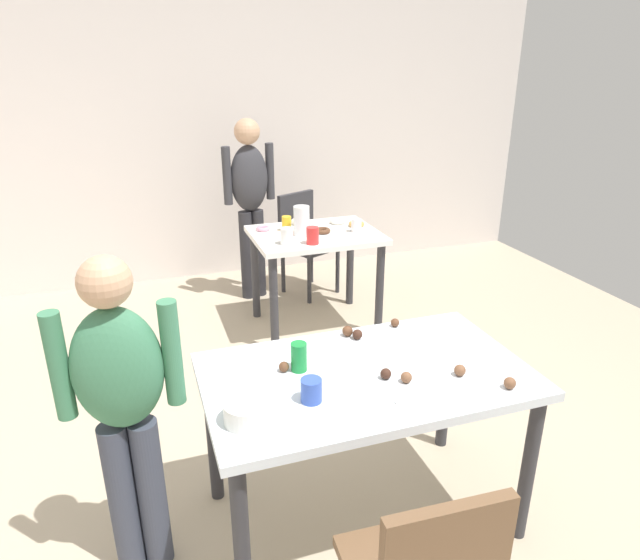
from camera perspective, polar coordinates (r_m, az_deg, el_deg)
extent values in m
plane|color=tan|center=(2.86, 0.62, -21.07)|extent=(6.40, 6.40, 0.00)
cube|color=silver|center=(5.27, -11.34, 14.23)|extent=(6.40, 0.10, 2.60)
cube|color=silver|center=(2.33, 4.74, -9.73)|extent=(1.33, 0.78, 0.04)
cylinder|color=#2D2D33|center=(2.19, -7.99, -25.16)|extent=(0.06, 0.06, 0.71)
cylinder|color=#2D2D33|center=(2.60, 20.48, -17.59)|extent=(0.06, 0.06, 0.71)
cylinder|color=#2D2D33|center=(2.68, -10.87, -15.15)|extent=(0.06, 0.06, 0.71)
cylinder|color=#2D2D33|center=(3.03, 12.72, -10.60)|extent=(0.06, 0.06, 0.71)
cube|color=white|center=(4.14, -0.49, 4.60)|extent=(0.92, 0.71, 0.04)
cylinder|color=#2D2D33|center=(3.90, -4.72, -2.46)|extent=(0.06, 0.06, 0.71)
cylinder|color=#2D2D33|center=(4.15, 6.10, -0.99)|extent=(0.06, 0.06, 0.71)
cylinder|color=#2D2D33|center=(4.43, -6.62, 0.49)|extent=(0.06, 0.06, 0.71)
cylinder|color=#2D2D33|center=(4.65, 3.09, 1.65)|extent=(0.06, 0.06, 0.71)
cube|color=#2D2D33|center=(4.85, -1.01, 3.47)|extent=(0.53, 0.53, 0.04)
cube|color=#2D2D33|center=(4.91, -2.47, 6.49)|extent=(0.36, 0.20, 0.42)
cylinder|color=#2D2D33|center=(4.92, 1.80, 0.97)|extent=(0.04, 0.04, 0.41)
cylinder|color=#2D2D33|center=(4.70, -1.10, -0.05)|extent=(0.04, 0.04, 0.41)
cylinder|color=#2D2D33|center=(5.15, -0.90, 1.93)|extent=(0.04, 0.04, 0.41)
cylinder|color=#2D2D33|center=(4.94, -3.78, 1.00)|extent=(0.04, 0.04, 0.41)
cylinder|color=#383D4C|center=(2.47, -19.47, -20.31)|extent=(0.11, 0.11, 0.68)
cylinder|color=#383D4C|center=(2.46, -16.77, -20.16)|extent=(0.11, 0.11, 0.68)
ellipsoid|color=#3D7A56|center=(2.13, -19.92, -8.48)|extent=(0.33, 0.22, 0.48)
sphere|color=tan|center=(2.00, -21.12, -0.18)|extent=(0.18, 0.18, 0.18)
cylinder|color=#3D7A56|center=(2.15, -25.11, -7.99)|extent=(0.08, 0.08, 0.41)
cylinder|color=#3D7A56|center=(2.10, -14.88, -7.21)|extent=(0.08, 0.08, 0.41)
cylinder|color=#28282D|center=(4.85, -6.29, 2.73)|extent=(0.11, 0.11, 0.76)
cylinder|color=#28282D|center=(4.81, -7.48, 2.50)|extent=(0.11, 0.11, 0.76)
ellipsoid|color=#333338|center=(4.66, -7.24, 10.23)|extent=(0.36, 0.26, 0.54)
sphere|color=tan|center=(4.60, -7.47, 14.80)|extent=(0.21, 0.21, 0.21)
cylinder|color=#333338|center=(4.73, -5.13, 10.98)|extent=(0.08, 0.08, 0.46)
cylinder|color=#333338|center=(4.58, -9.47, 10.43)|extent=(0.08, 0.08, 0.46)
cylinder|color=white|center=(2.03, -7.41, -13.16)|extent=(0.17, 0.17, 0.08)
cylinder|color=#198438|center=(2.30, -2.17, -7.84)|extent=(0.07, 0.07, 0.12)
cube|color=silver|center=(2.18, 9.72, -11.81)|extent=(0.17, 0.02, 0.01)
cylinder|color=#3351B2|center=(2.12, -0.90, -11.19)|extent=(0.08, 0.08, 0.09)
sphere|color=brown|center=(2.70, 7.66, -4.33)|extent=(0.04, 0.04, 0.04)
sphere|color=brown|center=(2.32, 18.79, -9.92)|extent=(0.05, 0.05, 0.05)
sphere|color=#3D2319|center=(2.56, 3.83, -5.55)|extent=(0.05, 0.05, 0.05)
sphere|color=#3D2319|center=(2.28, 6.73, -9.47)|extent=(0.04, 0.04, 0.04)
sphere|color=brown|center=(2.35, 14.08, -8.93)|extent=(0.05, 0.05, 0.05)
sphere|color=brown|center=(2.31, -3.70, -8.82)|extent=(0.04, 0.04, 0.04)
sphere|color=brown|center=(2.59, 2.83, -5.22)|extent=(0.05, 0.05, 0.05)
sphere|color=brown|center=(2.26, 8.80, -9.78)|extent=(0.05, 0.05, 0.05)
cylinder|color=white|center=(4.05, -1.89, 6.06)|extent=(0.12, 0.12, 0.21)
cylinder|color=white|center=(4.14, 3.72, 5.57)|extent=(0.08, 0.08, 0.10)
cylinder|color=red|center=(3.86, -0.76, 4.56)|extent=(0.09, 0.09, 0.12)
cylinder|color=white|center=(3.86, -3.39, 4.49)|extent=(0.09, 0.09, 0.12)
cylinder|color=yellow|center=(4.17, -3.43, 5.76)|extent=(0.07, 0.07, 0.11)
torus|color=brown|center=(4.12, 0.28, 5.06)|extent=(0.12, 0.12, 0.03)
torus|color=white|center=(4.37, 1.79, 6.02)|extent=(0.12, 0.12, 0.04)
torus|color=pink|center=(4.20, -5.82, 5.25)|extent=(0.11, 0.11, 0.03)
torus|color=white|center=(4.35, -2.09, 5.98)|extent=(0.14, 0.14, 0.04)
torus|color=gold|center=(4.29, 3.73, 5.72)|extent=(0.12, 0.12, 0.04)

